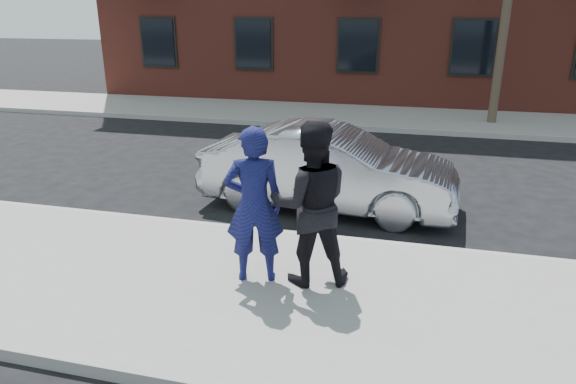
# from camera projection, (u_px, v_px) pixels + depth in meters

# --- Properties ---
(ground) EXTENTS (100.00, 100.00, 0.00)m
(ground) POSITION_uv_depth(u_px,v_px,m) (224.00, 285.00, 6.70)
(ground) COLOR black
(ground) RESTS_ON ground
(near_sidewalk) EXTENTS (50.00, 3.50, 0.15)m
(near_sidewalk) POSITION_uv_depth(u_px,v_px,m) (216.00, 290.00, 6.45)
(near_sidewalk) COLOR gray
(near_sidewalk) RESTS_ON ground
(near_curb) EXTENTS (50.00, 0.10, 0.15)m
(near_curb) POSITION_uv_depth(u_px,v_px,m) (259.00, 233.00, 8.09)
(near_curb) COLOR #999691
(near_curb) RESTS_ON ground
(far_sidewalk) EXTENTS (50.00, 3.50, 0.15)m
(far_sidewalk) POSITION_uv_depth(u_px,v_px,m) (346.00, 116.00, 16.94)
(far_sidewalk) COLOR gray
(far_sidewalk) RESTS_ON ground
(far_curb) EXTENTS (50.00, 0.10, 0.15)m
(far_curb) POSITION_uv_depth(u_px,v_px,m) (337.00, 127.00, 15.30)
(far_curb) COLOR #999691
(far_curb) RESTS_ON ground
(silver_sedan) EXTENTS (4.59, 1.88, 1.48)m
(silver_sedan) POSITION_uv_depth(u_px,v_px,m) (328.00, 169.00, 9.08)
(silver_sedan) COLOR #999BA3
(silver_sedan) RESTS_ON ground
(man_hoodie) EXTENTS (0.83, 0.65, 1.99)m
(man_hoodie) POSITION_uv_depth(u_px,v_px,m) (254.00, 205.00, 6.27)
(man_hoodie) COLOR navy
(man_hoodie) RESTS_ON near_sidewalk
(man_peacoat) EXTENTS (1.19, 1.05, 2.06)m
(man_peacoat) POSITION_uv_depth(u_px,v_px,m) (311.00, 204.00, 6.21)
(man_peacoat) COLOR black
(man_peacoat) RESTS_ON near_sidewalk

